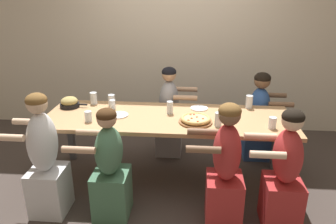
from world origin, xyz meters
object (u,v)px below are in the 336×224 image
Objects in this scene: drinking_glass_a at (225,115)px; skillet_bowl at (70,103)px; drinking_glass_c at (218,120)px; empty_plate_a at (199,108)px; diner_far_center at (169,116)px; empty_plate_b at (118,115)px; drinking_glass_d at (88,117)px; drinking_glass_b at (272,123)px; drinking_glass_g at (112,101)px; drinking_glass_f at (170,108)px; diner_near_midright at (225,171)px; diner_near_left at (45,161)px; diner_far_right at (258,119)px; drinking_glass_i at (94,98)px; diner_near_right at (284,176)px; drinking_glass_h at (249,102)px; drinking_glass_e at (113,105)px; diner_near_midleft at (110,170)px; pizza_board_main at (196,120)px.

skillet_bowl is at bearing 171.96° from drinking_glass_a.
drinking_glass_c is at bearing -116.20° from drinking_glass_a.
skillet_bowl reaches higher than empty_plate_a.
drinking_glass_a is 0.11× the size of diner_far_center.
drinking_glass_d is at bearing -146.05° from empty_plate_b.
skillet_bowl is 2.18m from drinking_glass_b.
empty_plate_b is at bearing 169.68° from drinking_glass_c.
empty_plate_a is at bearing -1.13° from drinking_glass_g.
drinking_glass_f is at bearing -151.15° from empty_plate_a.
diner_near_left is (-1.63, -0.00, 0.02)m from diner_near_midright.
drinking_glass_i is at bearing -80.59° from diner_far_right.
drinking_glass_g reaches higher than drinking_glass_b.
drinking_glass_a is at bearing 38.92° from diner_near_right.
drinking_glass_i is (-0.37, 0.34, 0.06)m from empty_plate_b.
drinking_glass_h is at bearing 55.82° from drinking_glass_c.
diner_near_left reaches higher than diner_near_right.
diner_near_left reaches higher than drinking_glass_c.
drinking_glass_a is at bearing -14.24° from drinking_glass_i.
empty_plate_a is 0.17× the size of diner_far_center.
drinking_glass_c reaches higher than empty_plate_b.
drinking_glass_g is at bearing 108.79° from drinking_glass_e.
diner_near_midleft is (0.16, -0.81, -0.32)m from drinking_glass_e.
diner_near_midleft is (-0.43, -1.29, -0.03)m from diner_far_center.
drinking_glass_i is (-1.47, 0.37, 0.01)m from drinking_glass_a.
drinking_glass_g is (-0.04, 0.12, 0.01)m from drinking_glass_e.
drinking_glass_g is at bearing 157.42° from drinking_glass_c.
diner_near_midleft reaches higher than empty_plate_a.
diner_near_midright reaches higher than diner_far_right.
drinking_glass_e is 0.96m from diner_near_left.
diner_far_center is at bearing 48.51° from drinking_glass_d.
diner_far_right reaches higher than drinking_glass_f.
diner_near_midright is at bearing -37.08° from drinking_glass_g.
diner_near_left is (-1.95, -0.98, -0.28)m from drinking_glass_h.
diner_near_midright is (1.08, -0.63, -0.24)m from empty_plate_b.
diner_far_center reaches higher than drinking_glass_b.
diner_near_midleft is (0.60, 0.00, -0.06)m from diner_near_left.
drinking_glass_i is at bearing 101.17° from drinking_glass_d.
diner_near_midright is 1.02× the size of diner_far_center.
drinking_glass_f is 0.96m from diner_near_midright.
drinking_glass_h is 1.77m from drinking_glass_i.
drinking_glass_a is (1.11, -0.03, 0.05)m from empty_plate_b.
pizza_board_main reaches higher than empty_plate_a.
diner_near_left is at bearing 90.00° from diner_near_midright.
diner_near_right is 1.04× the size of diner_near_midleft.
empty_plate_b is (-0.85, -0.28, -0.00)m from empty_plate_a.
empty_plate_a is 1.73× the size of drinking_glass_b.
drinking_glass_b is (1.54, -0.19, 0.04)m from empty_plate_b.
drinking_glass_i is at bearing 56.21° from diner_near_midright.
diner_near_right reaches higher than drinking_glass_b.
empty_plate_a is at bearing -2.89° from drinking_glass_i.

